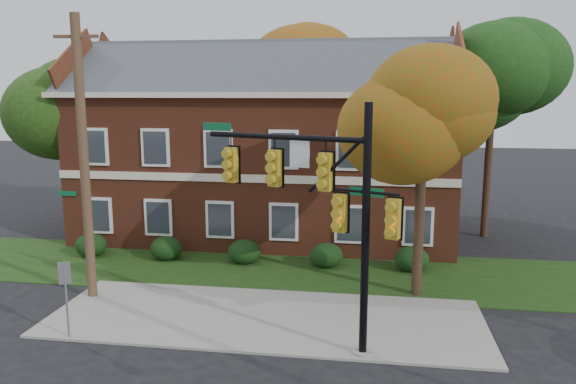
# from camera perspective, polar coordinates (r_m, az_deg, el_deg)

# --- Properties ---
(ground) EXTENTS (120.00, 120.00, 0.00)m
(ground) POSITION_cam_1_polar(r_m,az_deg,el_deg) (17.77, -2.96, -14.02)
(ground) COLOR black
(ground) RESTS_ON ground
(sidewalk) EXTENTS (14.00, 5.00, 0.08)m
(sidewalk) POSITION_cam_1_polar(r_m,az_deg,el_deg) (18.65, -2.33, -12.67)
(sidewalk) COLOR gray
(sidewalk) RESTS_ON ground
(grass_strip) EXTENTS (30.00, 6.00, 0.04)m
(grass_strip) POSITION_cam_1_polar(r_m,az_deg,el_deg) (23.28, 0.02, -7.97)
(grass_strip) COLOR #193811
(grass_strip) RESTS_ON ground
(apartment_building) EXTENTS (18.80, 8.80, 9.74)m
(apartment_building) POSITION_cam_1_polar(r_m,az_deg,el_deg) (28.41, -2.18, 5.58)
(apartment_building) COLOR brown
(apartment_building) RESTS_ON ground
(hedge_far_left) EXTENTS (1.40, 1.26, 1.05)m
(hedge_far_left) POSITION_cam_1_polar(r_m,az_deg,el_deg) (26.58, -19.38, -5.11)
(hedge_far_left) COLOR black
(hedge_far_left) RESTS_ON ground
(hedge_left) EXTENTS (1.40, 1.26, 1.05)m
(hedge_left) POSITION_cam_1_polar(r_m,az_deg,el_deg) (25.15, -12.28, -5.62)
(hedge_left) COLOR black
(hedge_left) RESTS_ON ground
(hedge_center) EXTENTS (1.40, 1.26, 1.05)m
(hedge_center) POSITION_cam_1_polar(r_m,az_deg,el_deg) (24.15, -4.45, -6.07)
(hedge_center) COLOR black
(hedge_center) RESTS_ON ground
(hedge_right) EXTENTS (1.40, 1.26, 1.05)m
(hedge_right) POSITION_cam_1_polar(r_m,az_deg,el_deg) (23.63, 3.90, -6.44)
(hedge_right) COLOR black
(hedge_right) RESTS_ON ground
(hedge_far_right) EXTENTS (1.40, 1.26, 1.05)m
(hedge_far_right) POSITION_cam_1_polar(r_m,az_deg,el_deg) (23.62, 12.45, -6.67)
(hedge_far_right) COLOR black
(hedge_far_right) RESTS_ON ground
(tree_near_right) EXTENTS (4.50, 4.25, 8.58)m
(tree_near_right) POSITION_cam_1_polar(r_m,az_deg,el_deg) (19.83, 14.32, 8.11)
(tree_near_right) COLOR black
(tree_near_right) RESTS_ON ground
(tree_left_rear) EXTENTS (5.40, 5.10, 8.88)m
(tree_left_rear) POSITION_cam_1_polar(r_m,az_deg,el_deg) (30.65, -20.99, 8.43)
(tree_left_rear) COLOR black
(tree_left_rear) RESTS_ON ground
(tree_right_rear) EXTENTS (6.30, 5.95, 10.62)m
(tree_right_rear) POSITION_cam_1_polar(r_m,az_deg,el_deg) (29.30, 20.87, 11.20)
(tree_right_rear) COLOR black
(tree_right_rear) RESTS_ON ground
(tree_far_rear) EXTENTS (6.84, 6.46, 11.52)m
(tree_far_rear) POSITION_cam_1_polar(r_m,az_deg,el_deg) (35.91, 2.34, 12.71)
(tree_far_rear) COLOR black
(tree_far_rear) RESTS_ON ground
(traffic_signal) EXTENTS (5.96, 2.33, 7.02)m
(traffic_signal) POSITION_cam_1_polar(r_m,az_deg,el_deg) (15.51, 3.61, -0.72)
(traffic_signal) COLOR gray
(traffic_signal) RESTS_ON ground
(utility_pole) EXTENTS (1.53, 0.35, 9.83)m
(utility_pole) POSITION_cam_1_polar(r_m,az_deg,el_deg) (20.50, -20.02, 3.15)
(utility_pole) COLOR #513B25
(utility_pole) RESTS_ON ground
(sign_post) EXTENTS (0.33, 0.18, 2.39)m
(sign_post) POSITION_cam_1_polar(r_m,az_deg,el_deg) (17.91, -21.66, -8.99)
(sign_post) COLOR slate
(sign_post) RESTS_ON ground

